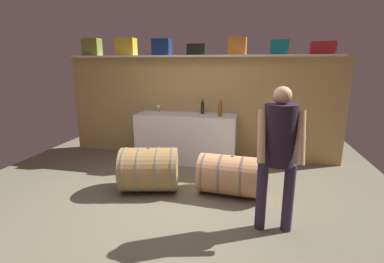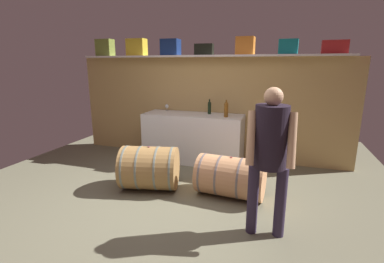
{
  "view_description": "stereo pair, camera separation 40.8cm",
  "coord_description": "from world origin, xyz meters",
  "px_view_note": "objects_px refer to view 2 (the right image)",
  "views": [
    {
      "loc": [
        1.04,
        -3.14,
        1.86
      ],
      "look_at": [
        0.2,
        0.75,
        0.89
      ],
      "focal_mm": 25.99,
      "sensor_mm": 36.0,
      "label": 1
    },
    {
      "loc": [
        1.44,
        -3.03,
        1.86
      ],
      "look_at": [
        0.2,
        0.75,
        0.89
      ],
      "focal_mm": 25.99,
      "sensor_mm": 36.0,
      "label": 2
    }
  ],
  "objects_px": {
    "toolcase_black": "(204,49)",
    "wine_barrel_near": "(230,177)",
    "toolcase_olive": "(105,48)",
    "toolcase_red": "(335,47)",
    "work_cabinet": "(193,138)",
    "wine_bottle_amber": "(226,109)",
    "toolcase_navy": "(171,47)",
    "toolcase_teal": "(288,47)",
    "wine_glass": "(167,106)",
    "toolcase_orange": "(245,46)",
    "toolcase_yellow": "(137,47)",
    "wine_barrel_far": "(150,168)",
    "wine_bottle_dark": "(209,107)",
    "winemaker_pouring": "(270,148)"
  },
  "relations": [
    {
      "from": "toolcase_black",
      "to": "wine_barrel_near",
      "type": "xyz_separation_m",
      "value": [
        0.83,
        -1.5,
        -1.83
      ]
    },
    {
      "from": "toolcase_olive",
      "to": "toolcase_red",
      "type": "relative_size",
      "value": 0.88
    },
    {
      "from": "work_cabinet",
      "to": "wine_bottle_amber",
      "type": "relative_size",
      "value": 6.14
    },
    {
      "from": "toolcase_navy",
      "to": "wine_bottle_amber",
      "type": "distance_m",
      "value": 1.65
    },
    {
      "from": "toolcase_teal",
      "to": "work_cabinet",
      "type": "relative_size",
      "value": 0.16
    },
    {
      "from": "toolcase_navy",
      "to": "wine_bottle_amber",
      "type": "relative_size",
      "value": 1.09
    },
    {
      "from": "wine_glass",
      "to": "wine_barrel_near",
      "type": "relative_size",
      "value": 0.14
    },
    {
      "from": "toolcase_orange",
      "to": "toolcase_yellow",
      "type": "bearing_deg",
      "value": -178.21
    },
    {
      "from": "wine_barrel_near",
      "to": "wine_barrel_far",
      "type": "xyz_separation_m",
      "value": [
        -1.21,
        -0.13,
        0.04
      ]
    },
    {
      "from": "toolcase_olive",
      "to": "toolcase_red",
      "type": "distance_m",
      "value": 4.35
    },
    {
      "from": "wine_barrel_near",
      "to": "toolcase_navy",
      "type": "bearing_deg",
      "value": 139.44
    },
    {
      "from": "toolcase_orange",
      "to": "wine_glass",
      "type": "relative_size",
      "value": 2.35
    },
    {
      "from": "toolcase_black",
      "to": "wine_barrel_far",
      "type": "bearing_deg",
      "value": -106.48
    },
    {
      "from": "toolcase_teal",
      "to": "work_cabinet",
      "type": "bearing_deg",
      "value": -168.34
    },
    {
      "from": "toolcase_olive",
      "to": "wine_barrel_near",
      "type": "height_order",
      "value": "toolcase_olive"
    },
    {
      "from": "toolcase_navy",
      "to": "toolcase_black",
      "type": "xyz_separation_m",
      "value": [
        0.67,
        0.0,
        -0.05
      ]
    },
    {
      "from": "toolcase_black",
      "to": "toolcase_olive",
      "type": "bearing_deg",
      "value": 176.75
    },
    {
      "from": "toolcase_orange",
      "to": "wine_glass",
      "type": "height_order",
      "value": "toolcase_orange"
    },
    {
      "from": "wine_bottle_amber",
      "to": "wine_barrel_far",
      "type": "bearing_deg",
      "value": -124.43
    },
    {
      "from": "toolcase_olive",
      "to": "wine_glass",
      "type": "relative_size",
      "value": 2.6
    },
    {
      "from": "wine_glass",
      "to": "toolcase_yellow",
      "type": "bearing_deg",
      "value": 178.24
    },
    {
      "from": "toolcase_orange",
      "to": "wine_bottle_dark",
      "type": "distance_m",
      "value": 1.28
    },
    {
      "from": "wine_barrel_near",
      "to": "toolcase_olive",
      "type": "bearing_deg",
      "value": 157.69
    },
    {
      "from": "wine_barrel_far",
      "to": "winemaker_pouring",
      "type": "relative_size",
      "value": 0.58
    },
    {
      "from": "toolcase_olive",
      "to": "toolcase_orange",
      "type": "height_order",
      "value": "toolcase_olive"
    },
    {
      "from": "toolcase_black",
      "to": "work_cabinet",
      "type": "xyz_separation_m",
      "value": [
        -0.14,
        -0.23,
        -1.66
      ]
    },
    {
      "from": "toolcase_navy",
      "to": "toolcase_teal",
      "type": "xyz_separation_m",
      "value": [
        2.16,
        0.0,
        -0.03
      ]
    },
    {
      "from": "wine_bottle_dark",
      "to": "wine_barrel_far",
      "type": "distance_m",
      "value": 1.76
    },
    {
      "from": "winemaker_pouring",
      "to": "toolcase_navy",
      "type": "bearing_deg",
      "value": -52.83
    },
    {
      "from": "toolcase_yellow",
      "to": "wine_bottle_amber",
      "type": "height_order",
      "value": "toolcase_yellow"
    },
    {
      "from": "toolcase_red",
      "to": "winemaker_pouring",
      "type": "xyz_separation_m",
      "value": [
        -0.83,
        -2.3,
        -1.12
      ]
    },
    {
      "from": "toolcase_red",
      "to": "work_cabinet",
      "type": "distance_m",
      "value": 2.88
    },
    {
      "from": "wine_bottle_amber",
      "to": "toolcase_orange",
      "type": "bearing_deg",
      "value": 52.21
    },
    {
      "from": "toolcase_black",
      "to": "winemaker_pouring",
      "type": "height_order",
      "value": "toolcase_black"
    },
    {
      "from": "toolcase_navy",
      "to": "wine_glass",
      "type": "distance_m",
      "value": 1.16
    },
    {
      "from": "work_cabinet",
      "to": "wine_barrel_near",
      "type": "height_order",
      "value": "work_cabinet"
    },
    {
      "from": "toolcase_orange",
      "to": "wine_glass",
      "type": "distance_m",
      "value": 1.92
    },
    {
      "from": "wine_barrel_far",
      "to": "toolcase_orange",
      "type": "bearing_deg",
      "value": 42.06
    },
    {
      "from": "wine_bottle_dark",
      "to": "wine_barrel_near",
      "type": "xyz_separation_m",
      "value": [
        0.68,
        -1.38,
        -0.77
      ]
    },
    {
      "from": "toolcase_teal",
      "to": "wine_barrel_near",
      "type": "relative_size",
      "value": 0.31
    },
    {
      "from": "toolcase_red",
      "to": "wine_bottle_amber",
      "type": "bearing_deg",
      "value": -164.87
    },
    {
      "from": "toolcase_orange",
      "to": "work_cabinet",
      "type": "distance_m",
      "value": 1.95
    },
    {
      "from": "toolcase_orange",
      "to": "work_cabinet",
      "type": "bearing_deg",
      "value": -163.72
    },
    {
      "from": "toolcase_navy",
      "to": "toolcase_red",
      "type": "xyz_separation_m",
      "value": [
        2.87,
        0.0,
        -0.05
      ]
    },
    {
      "from": "toolcase_black",
      "to": "winemaker_pouring",
      "type": "distance_m",
      "value": 2.9
    },
    {
      "from": "toolcase_olive",
      "to": "winemaker_pouring",
      "type": "xyz_separation_m",
      "value": [
        3.52,
        -2.3,
        -1.18
      ]
    },
    {
      "from": "wine_glass",
      "to": "wine_barrel_near",
      "type": "distance_m",
      "value": 2.3
    },
    {
      "from": "toolcase_yellow",
      "to": "toolcase_orange",
      "type": "relative_size",
      "value": 1.21
    },
    {
      "from": "toolcase_navy",
      "to": "toolcase_black",
      "type": "bearing_deg",
      "value": -2.49
    },
    {
      "from": "toolcase_black",
      "to": "wine_bottle_dark",
      "type": "relative_size",
      "value": 1.19
    }
  ]
}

